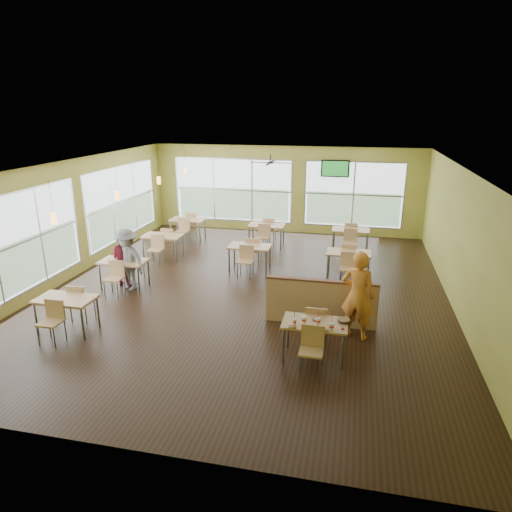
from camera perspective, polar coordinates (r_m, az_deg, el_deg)
name	(u,v)px	position (r m, az deg, el deg)	size (l,w,h in m)	color
room	(247,231)	(11.38, -1.07, 3.17)	(12.00, 12.04, 3.20)	black
window_bays	(190,206)	(15.04, -8.21, 6.21)	(9.24, 10.24, 2.38)	white
main_table	(315,328)	(8.65, 7.35, -8.92)	(1.22, 1.52, 0.87)	tan
half_wall_divider	(321,302)	(10.00, 8.12, -5.74)	(2.40, 0.14, 1.04)	tan
dining_tables	(227,246)	(13.50, -3.69, 1.28)	(6.92, 8.72, 0.87)	tan
pendant_lights	(139,188)	(12.92, -14.46, 8.29)	(0.11, 7.31, 0.86)	#2D2119
ceiling_fan	(270,162)	(14.02, 1.81, 11.61)	(1.25, 1.25, 0.29)	#2D2119
tv_backwall	(335,169)	(16.73, 9.87, 10.72)	(1.00, 0.07, 0.60)	black
man_plaid	(358,295)	(9.44, 12.62, -4.80)	(0.68, 0.45, 1.87)	orange
patron_maroon	(124,258)	(12.52, -16.17, -0.27)	(0.72, 0.56, 1.48)	maroon
patron_grey	(127,259)	(12.15, -15.77, -0.42)	(1.05, 0.61, 1.63)	slate
cup_blue	(294,321)	(8.45, 4.82, -8.13)	(0.09, 0.09, 0.31)	white
cup_yellow	(304,320)	(8.51, 6.03, -7.91)	(0.10, 0.10, 0.35)	white
cup_red_near	(318,321)	(8.51, 7.76, -8.02)	(0.09, 0.09, 0.31)	white
cup_red_far	(332,326)	(8.33, 9.42, -8.64)	(0.10, 0.10, 0.36)	white
food_basket	(344,321)	(8.67, 10.92, -7.93)	(0.24, 0.24, 0.05)	black
ketchup_cup	(343,329)	(8.41, 10.81, -8.91)	(0.06, 0.06, 0.02)	maroon
wrapper_left	(292,326)	(8.35, 4.55, -8.78)	(0.15, 0.14, 0.04)	olive
wrapper_mid	(316,319)	(8.67, 7.55, -7.82)	(0.18, 0.16, 0.04)	olive
wrapper_right	(325,330)	(8.31, 8.63, -9.12)	(0.14, 0.12, 0.03)	olive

